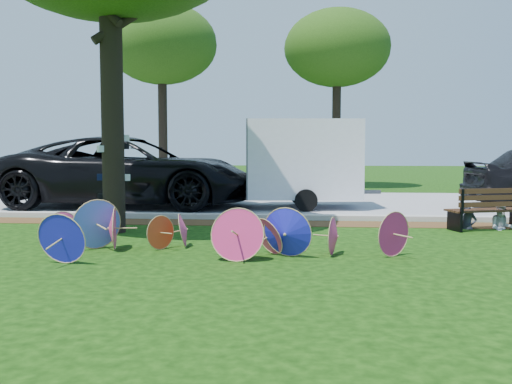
{
  "coord_description": "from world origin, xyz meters",
  "views": [
    {
      "loc": [
        1.35,
        -8.13,
        1.7
      ],
      "look_at": [
        0.5,
        2.0,
        0.9
      ],
      "focal_mm": 40.0,
      "sensor_mm": 36.0,
      "label": 1
    }
  ],
  "objects_px": {
    "cargo_trailer": "(303,159)",
    "person_left": "(468,204)",
    "person_right": "(503,203)",
    "black_van": "(130,172)",
    "park_bench": "(486,209)",
    "parasol_pile": "(200,231)"
  },
  "relations": [
    {
      "from": "black_van",
      "to": "cargo_trailer",
      "type": "relative_size",
      "value": 2.34
    },
    {
      "from": "parasol_pile",
      "to": "cargo_trailer",
      "type": "relative_size",
      "value": 1.98
    },
    {
      "from": "black_van",
      "to": "park_bench",
      "type": "distance_m",
      "value": 9.56
    },
    {
      "from": "black_van",
      "to": "person_right",
      "type": "bearing_deg",
      "value": -111.88
    },
    {
      "from": "parasol_pile",
      "to": "person_left",
      "type": "relative_size",
      "value": 5.72
    },
    {
      "from": "park_bench",
      "to": "person_left",
      "type": "bearing_deg",
      "value": 154.41
    },
    {
      "from": "black_van",
      "to": "park_bench",
      "type": "height_order",
      "value": "black_van"
    },
    {
      "from": "person_left",
      "to": "parasol_pile",
      "type": "bearing_deg",
      "value": -140.11
    },
    {
      "from": "park_bench",
      "to": "person_right",
      "type": "relative_size",
      "value": 1.52
    },
    {
      "from": "park_bench",
      "to": "person_left",
      "type": "distance_m",
      "value": 0.37
    },
    {
      "from": "cargo_trailer",
      "to": "person_left",
      "type": "xyz_separation_m",
      "value": [
        3.43,
        -3.85,
        -0.84
      ]
    },
    {
      "from": "person_left",
      "to": "person_right",
      "type": "relative_size",
      "value": 0.98
    },
    {
      "from": "cargo_trailer",
      "to": "person_right",
      "type": "relative_size",
      "value": 2.83
    },
    {
      "from": "person_right",
      "to": "black_van",
      "type": "bearing_deg",
      "value": 161.62
    },
    {
      "from": "parasol_pile",
      "to": "black_van",
      "type": "height_order",
      "value": "black_van"
    },
    {
      "from": "parasol_pile",
      "to": "black_van",
      "type": "bearing_deg",
      "value": 115.25
    },
    {
      "from": "parasol_pile",
      "to": "park_bench",
      "type": "xyz_separation_m",
      "value": [
        5.39,
        3.16,
        0.06
      ]
    },
    {
      "from": "cargo_trailer",
      "to": "park_bench",
      "type": "distance_m",
      "value": 5.51
    },
    {
      "from": "park_bench",
      "to": "person_left",
      "type": "height_order",
      "value": "person_left"
    },
    {
      "from": "cargo_trailer",
      "to": "person_left",
      "type": "bearing_deg",
      "value": -53.59
    },
    {
      "from": "cargo_trailer",
      "to": "park_bench",
      "type": "height_order",
      "value": "cargo_trailer"
    },
    {
      "from": "park_bench",
      "to": "person_left",
      "type": "xyz_separation_m",
      "value": [
        -0.35,
        0.05,
        0.1
      ]
    }
  ]
}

